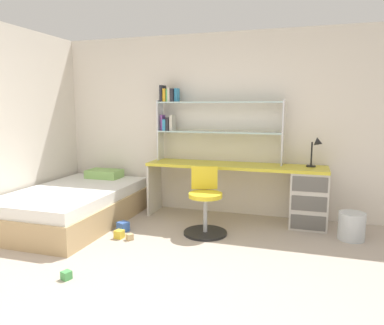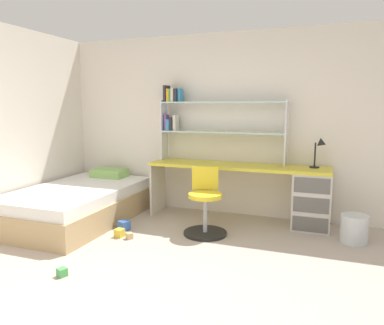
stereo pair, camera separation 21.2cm
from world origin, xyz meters
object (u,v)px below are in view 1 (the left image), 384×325
Objects in this scene: desk_lamp at (317,147)px; waste_bin at (352,226)px; desk at (284,191)px; swivel_chair at (205,208)px; toy_block_natural_1 at (130,237)px; toy_block_green_2 at (66,275)px; toy_block_yellow_0 at (119,234)px; toy_block_blue_3 at (123,227)px; bed_platform at (75,205)px; bookshelf_hutch at (201,117)px.

waste_bin is (0.41, -0.42, -0.85)m from desk_lamp.
desk is 1.10m from swivel_chair.
toy_block_green_2 reaches higher than toy_block_natural_1.
toy_block_yellow_0 is (-2.16, -1.18, -0.96)m from desk_lamp.
swivel_chair is at bearing 60.56° from toy_block_green_2.
waste_bin is 4.17× the size of toy_block_green_2.
toy_block_green_2 is (-2.51, -1.81, -0.12)m from waste_bin.
toy_block_blue_3 reaches higher than toy_block_green_2.
desk_lamp reaches higher than desk.
bed_platform is 1.08m from toy_block_natural_1.
toy_block_yellow_0 is 1.05m from toy_block_green_2.
swivel_chair reaches higher than toy_block_natural_1.
toy_block_yellow_0 reaches higher than toy_block_natural_1.
toy_block_green_2 is at bearing -119.44° from swivel_chair.
desk_lamp is 2.64m from toy_block_yellow_0.
toy_block_natural_1 is 0.93× the size of toy_block_green_2.
bed_platform reaches higher than toy_block_green_2.
bed_platform is 0.81m from toy_block_blue_3.
swivel_chair is 1.76m from bed_platform.
toy_block_blue_3 is at bearing 107.49° from toy_block_yellow_0.
swivel_chair is 1.05m from toy_block_yellow_0.
swivel_chair is at bearing -150.10° from desk_lamp.
desk_lamp is 1.03m from waste_bin.
toy_block_natural_1 is (0.14, -0.01, -0.01)m from toy_block_yellow_0.
toy_block_blue_3 is (-0.98, -0.24, -0.26)m from swivel_chair.
waste_bin is 2.68m from toy_block_yellow_0.
bookshelf_hutch is 0.85× the size of bed_platform.
bed_platform is at bearing -148.89° from bookshelf_hutch.
toy_block_yellow_0 is at bearing -23.44° from bed_platform.
desk is 0.91m from waste_bin.
toy_block_green_2 is at bearing -84.54° from toy_block_blue_3.
bookshelf_hutch reaches higher than desk_lamp.
desk reaches higher than toy_block_yellow_0.
toy_block_yellow_0 reaches higher than toy_block_green_2.
toy_block_blue_3 is (-1.85, -0.89, -0.38)m from desk.
bed_platform is at bearing -177.00° from swivel_chair.
waste_bin is at bearing -14.48° from bookshelf_hutch.
toy_block_yellow_0 is at bearing -72.51° from toy_block_blue_3.
bookshelf_hutch reaches higher than toy_block_blue_3.
desk is 1.36× the size of bookshelf_hutch.
desk_lamp is (0.38, 0.06, 0.57)m from desk.
desk is 33.50× the size of toy_block_natural_1.
desk is at bearing 34.64° from toy_block_natural_1.
bed_platform is 1.70m from toy_block_green_2.
desk_lamp reaches higher than toy_block_yellow_0.
desk_lamp is at bearing 30.68° from toy_block_natural_1.
waste_bin reaches higher than toy_block_natural_1.
bookshelf_hutch is 1.94m from toy_block_yellow_0.
desk reaches higher than toy_block_natural_1.
waste_bin reaches higher than toy_block_green_2.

